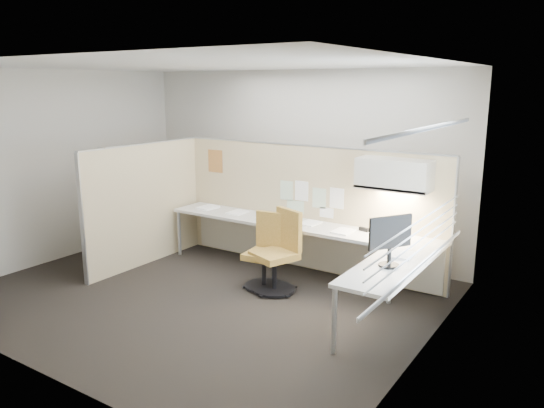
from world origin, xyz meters
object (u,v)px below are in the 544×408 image
Objects in this scene: monitor at (390,238)px; desk at (313,239)px; chair_left at (266,254)px; chair_right at (279,254)px; phone at (388,233)px.

desk is at bearing 90.89° from monitor.
chair_left is 0.92× the size of chair_right.
chair_right is (0.21, -0.03, 0.04)m from chair_left.
chair_left is at bearing -174.87° from phone.
chair_right reaches higher than phone.
monitor reaches higher than phone.
desk is 0.54m from chair_right.
monitor is 1.13m from phone.
phone is at bearing 10.30° from desk.
chair_right is 1.71m from monitor.
chair_left is (-0.42, -0.46, -0.16)m from desk.
desk is 1.67m from monitor.
monitor is (1.37, -0.84, 0.44)m from desk.
chair_left is 3.64× the size of phone.
desk is 3.88× the size of chair_right.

